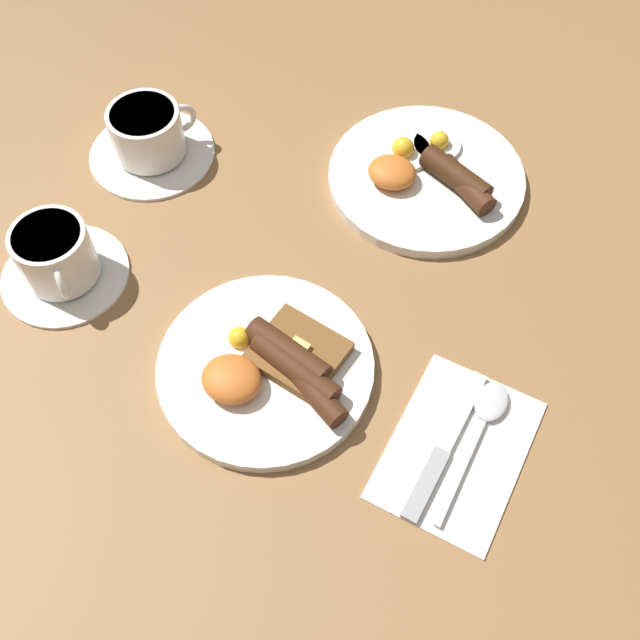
{
  "coord_description": "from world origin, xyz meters",
  "views": [
    {
      "loc": [
        0.2,
        -0.33,
        0.71
      ],
      "look_at": [
        0.04,
        0.07,
        0.03
      ],
      "focal_mm": 42.0,
      "sensor_mm": 36.0,
      "label": 1
    }
  ],
  "objects_px": {
    "teacup_near": "(58,259)",
    "teacup_far": "(149,137)",
    "spoon": "(485,416)",
    "knife": "(442,452)",
    "breakfast_plate_far": "(427,175)",
    "breakfast_plate_near": "(270,366)"
  },
  "relations": [
    {
      "from": "breakfast_plate_near",
      "to": "spoon",
      "type": "relative_size",
      "value": 1.36
    },
    {
      "from": "spoon",
      "to": "breakfast_plate_near",
      "type": "bearing_deg",
      "value": 103.54
    },
    {
      "from": "breakfast_plate_far",
      "to": "knife",
      "type": "distance_m",
      "value": 0.37
    },
    {
      "from": "teacup_near",
      "to": "teacup_far",
      "type": "height_order",
      "value": "teacup_near"
    },
    {
      "from": "breakfast_plate_near",
      "to": "breakfast_plate_far",
      "type": "relative_size",
      "value": 0.94
    },
    {
      "from": "breakfast_plate_far",
      "to": "teacup_far",
      "type": "xyz_separation_m",
      "value": [
        -0.35,
        -0.09,
        0.02
      ]
    },
    {
      "from": "breakfast_plate_far",
      "to": "spoon",
      "type": "distance_m",
      "value": 0.33
    },
    {
      "from": "breakfast_plate_near",
      "to": "teacup_far",
      "type": "distance_m",
      "value": 0.36
    },
    {
      "from": "knife",
      "to": "spoon",
      "type": "xyz_separation_m",
      "value": [
        0.03,
        0.05,
        0.0
      ]
    },
    {
      "from": "breakfast_plate_far",
      "to": "teacup_far",
      "type": "distance_m",
      "value": 0.36
    },
    {
      "from": "teacup_near",
      "to": "spoon",
      "type": "height_order",
      "value": "teacup_near"
    },
    {
      "from": "teacup_near",
      "to": "spoon",
      "type": "relative_size",
      "value": 0.86
    },
    {
      "from": "breakfast_plate_far",
      "to": "breakfast_plate_near",
      "type": "bearing_deg",
      "value": -102.81
    },
    {
      "from": "teacup_near",
      "to": "spoon",
      "type": "distance_m",
      "value": 0.5
    },
    {
      "from": "knife",
      "to": "spoon",
      "type": "distance_m",
      "value": 0.06
    },
    {
      "from": "teacup_far",
      "to": "spoon",
      "type": "distance_m",
      "value": 0.54
    },
    {
      "from": "teacup_far",
      "to": "breakfast_plate_far",
      "type": "bearing_deg",
      "value": 13.86
    },
    {
      "from": "knife",
      "to": "spoon",
      "type": "bearing_deg",
      "value": -21.48
    },
    {
      "from": "teacup_near",
      "to": "teacup_far",
      "type": "xyz_separation_m",
      "value": [
        0.0,
        0.21,
        -0.0
      ]
    },
    {
      "from": "knife",
      "to": "spoon",
      "type": "relative_size",
      "value": 1.05
    },
    {
      "from": "teacup_far",
      "to": "spoon",
      "type": "height_order",
      "value": "teacup_far"
    },
    {
      "from": "spoon",
      "to": "knife",
      "type": "bearing_deg",
      "value": 156.75
    }
  ]
}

